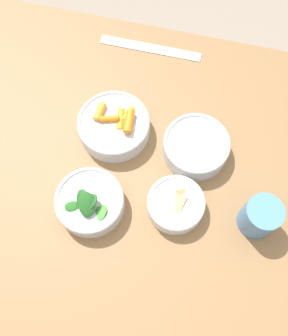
{
  "coord_description": "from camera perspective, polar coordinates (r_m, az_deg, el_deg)",
  "views": [
    {
      "loc": [
        0.11,
        -0.29,
        1.57
      ],
      "look_at": [
        0.03,
        0.03,
        0.75
      ],
      "focal_mm": 40.0,
      "sensor_mm": 36.0,
      "label": 1
    }
  ],
  "objects": [
    {
      "name": "ground_plane",
      "position": [
        1.6,
        -1.33,
        -11.05
      ],
      "size": [
        10.0,
        10.0,
        0.0
      ],
      "primitive_type": "plane",
      "color": "gray"
    },
    {
      "name": "dining_table",
      "position": [
        1.0,
        -2.1,
        -4.34
      ],
      "size": [
        1.08,
        0.96,
        0.72
      ],
      "color": "olive",
      "rests_on": "ground_plane"
    },
    {
      "name": "bowl_carrots",
      "position": [
        0.93,
        -4.56,
        6.47
      ],
      "size": [
        0.18,
        0.18,
        0.07
      ],
      "color": "silver",
      "rests_on": "dining_table"
    },
    {
      "name": "bowl_greens",
      "position": [
        0.86,
        -8.24,
        -5.19
      ],
      "size": [
        0.16,
        0.16,
        0.09
      ],
      "color": "silver",
      "rests_on": "dining_table"
    },
    {
      "name": "bowl_beans_hotdog",
      "position": [
        0.91,
        7.89,
        3.2
      ],
      "size": [
        0.16,
        0.16,
        0.05
      ],
      "color": "silver",
      "rests_on": "dining_table"
    },
    {
      "name": "bowl_cookies",
      "position": [
        0.86,
        4.88,
        -5.54
      ],
      "size": [
        0.13,
        0.13,
        0.05
      ],
      "color": "silver",
      "rests_on": "dining_table"
    },
    {
      "name": "ruler",
      "position": [
        1.1,
        0.97,
        17.78
      ],
      "size": [
        0.29,
        0.03,
        0.0
      ],
      "color": "silver",
      "rests_on": "dining_table"
    },
    {
      "name": "cup",
      "position": [
        0.86,
        17.22,
        -7.1
      ],
      "size": [
        0.08,
        0.08,
        0.09
      ],
      "color": "#4C7FB7",
      "rests_on": "dining_table"
    }
  ]
}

